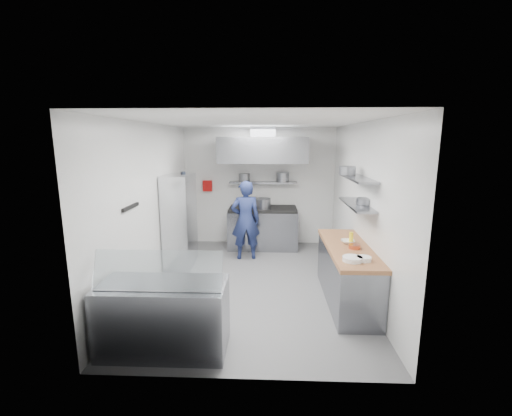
{
  "coord_description": "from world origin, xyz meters",
  "views": [
    {
      "loc": [
        0.26,
        -5.72,
        2.51
      ],
      "look_at": [
        0.0,
        0.6,
        1.25
      ],
      "focal_mm": 24.0,
      "sensor_mm": 36.0,
      "label": 1
    }
  ],
  "objects_px": {
    "display_case": "(164,317)",
    "gas_range": "(263,229)",
    "chef": "(246,220)",
    "wire_rack": "(180,221)"
  },
  "relations": [
    {
      "from": "wire_rack",
      "to": "chef",
      "type": "bearing_deg",
      "value": 20.02
    },
    {
      "from": "gas_range",
      "to": "wire_rack",
      "type": "xyz_separation_m",
      "value": [
        -1.63,
        -1.26,
        0.48
      ]
    },
    {
      "from": "display_case",
      "to": "wire_rack",
      "type": "bearing_deg",
      "value": 100.56
    },
    {
      "from": "gas_range",
      "to": "display_case",
      "type": "xyz_separation_m",
      "value": [
        -1.1,
        -4.1,
        -0.03
      ]
    },
    {
      "from": "chef",
      "to": "display_case",
      "type": "height_order",
      "value": "chef"
    },
    {
      "from": "gas_range",
      "to": "chef",
      "type": "xyz_separation_m",
      "value": [
        -0.35,
        -0.79,
        0.39
      ]
    },
    {
      "from": "chef",
      "to": "display_case",
      "type": "bearing_deg",
      "value": 68.62
    },
    {
      "from": "chef",
      "to": "display_case",
      "type": "relative_size",
      "value": 1.12
    },
    {
      "from": "display_case",
      "to": "gas_range",
      "type": "bearing_deg",
      "value": 74.98
    },
    {
      "from": "gas_range",
      "to": "chef",
      "type": "distance_m",
      "value": 0.95
    }
  ]
}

